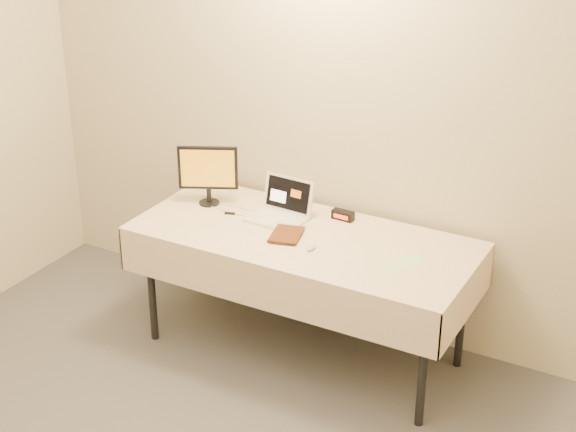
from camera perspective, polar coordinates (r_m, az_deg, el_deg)
The scene contains 9 objects.
back_wall at distance 4.87m, azimuth 3.58°, elevation 7.30°, with size 4.00×0.10×2.70m, color beige.
table at distance 4.75m, azimuth 1.00°, elevation -1.93°, with size 1.86×0.81×0.74m.
laptop at distance 4.91m, azimuth -0.44°, elevation 0.45°, with size 0.32×0.28×0.21m.
monitor at distance 5.04m, azimuth -5.19°, elevation 2.94°, with size 0.32×0.17×0.35m.
book at distance 4.68m, azimuth -1.04°, elevation -0.07°, with size 0.16×0.02×0.21m, color brown.
alarm_clock at distance 4.90m, azimuth 3.57°, elevation 0.06°, with size 0.13×0.06×0.05m.
clicker at distance 4.58m, azimuth 1.51°, elevation -2.05°, with size 0.04×0.08×0.02m, color silver.
paper_form at distance 4.48m, azimuth 7.52°, elevation -3.04°, with size 0.11×0.27×0.00m, color #BFE5B6.
usb_dongle at distance 4.98m, azimuth -3.78°, elevation 0.18°, with size 0.06×0.02×0.01m, color black.
Camera 1 is at (1.97, -1.71, 2.83)m, focal length 55.00 mm.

